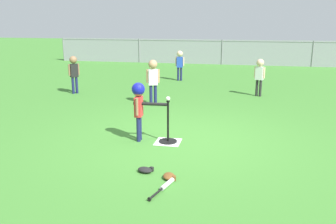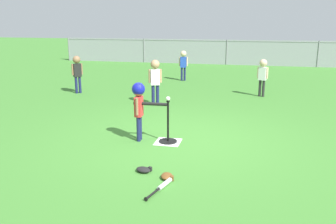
# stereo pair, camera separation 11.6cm
# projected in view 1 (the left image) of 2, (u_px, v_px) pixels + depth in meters

# --- Properties ---
(ground_plane) EXTENTS (60.00, 60.00, 0.00)m
(ground_plane) POSITION_uv_depth(u_px,v_px,m) (184.00, 141.00, 6.48)
(ground_plane) COLOR #3D7A2D
(home_plate) EXTENTS (0.44, 0.44, 0.01)m
(home_plate) POSITION_uv_depth(u_px,v_px,m) (168.00, 142.00, 6.42)
(home_plate) COLOR white
(home_plate) RESTS_ON ground_plane
(batting_tee) EXTENTS (0.32, 0.32, 0.75)m
(batting_tee) POSITION_uv_depth(u_px,v_px,m) (168.00, 135.00, 6.39)
(batting_tee) COLOR black
(batting_tee) RESTS_ON ground_plane
(baseball_on_tee) EXTENTS (0.07, 0.07, 0.07)m
(baseball_on_tee) POSITION_uv_depth(u_px,v_px,m) (168.00, 99.00, 6.22)
(baseball_on_tee) COLOR white
(baseball_on_tee) RESTS_ON batting_tee
(batter_child) EXTENTS (0.63, 0.30, 1.05)m
(batter_child) POSITION_uv_depth(u_px,v_px,m) (139.00, 100.00, 6.31)
(batter_child) COLOR #191E4C
(batter_child) RESTS_ON ground_plane
(fielder_deep_left) EXTENTS (0.29, 0.21, 1.04)m
(fielder_deep_left) POSITION_uv_depth(u_px,v_px,m) (260.00, 72.00, 10.00)
(fielder_deep_left) COLOR #262626
(fielder_deep_left) RESTS_ON ground_plane
(fielder_deep_center) EXTENTS (0.25, 0.24, 1.08)m
(fielder_deep_center) POSITION_uv_depth(u_px,v_px,m) (74.00, 70.00, 10.35)
(fielder_deep_center) COLOR #191E4C
(fielder_deep_center) RESTS_ON ground_plane
(fielder_deep_right) EXTENTS (0.31, 0.21, 1.04)m
(fielder_deep_right) POSITION_uv_depth(u_px,v_px,m) (180.00, 61.00, 12.50)
(fielder_deep_right) COLOR #191E4C
(fielder_deep_right) RESTS_ON ground_plane
(fielder_near_right) EXTENTS (0.32, 0.22, 1.13)m
(fielder_near_right) POSITION_uv_depth(u_px,v_px,m) (153.00, 76.00, 9.00)
(fielder_near_right) COLOR #191E4C
(fielder_near_right) RESTS_ON ground_plane
(spare_bat_silver) EXTENTS (0.22, 0.61, 0.06)m
(spare_bat_silver) POSITION_uv_depth(u_px,v_px,m) (165.00, 186.00, 4.67)
(spare_bat_silver) COLOR silver
(spare_bat_silver) RESTS_ON ground_plane
(glove_by_plate) EXTENTS (0.26, 0.22, 0.07)m
(glove_by_plate) POSITION_uv_depth(u_px,v_px,m) (145.00, 170.00, 5.16)
(glove_by_plate) COLOR black
(glove_by_plate) RESTS_ON ground_plane
(glove_near_bats) EXTENTS (0.21, 0.25, 0.07)m
(glove_near_bats) POSITION_uv_depth(u_px,v_px,m) (169.00, 176.00, 4.95)
(glove_near_bats) COLOR brown
(glove_near_bats) RESTS_ON ground_plane
(outfield_fence) EXTENTS (16.06, 0.06, 1.15)m
(outfield_fence) POSITION_uv_depth(u_px,v_px,m) (222.00, 51.00, 16.85)
(outfield_fence) COLOR slate
(outfield_fence) RESTS_ON ground_plane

